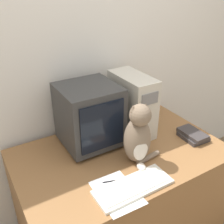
# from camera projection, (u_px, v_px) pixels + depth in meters

# --- Properties ---
(wall_back) EXTENTS (7.00, 0.05, 2.50)m
(wall_back) POSITION_uv_depth(u_px,v_px,m) (85.00, 64.00, 1.91)
(wall_back) COLOR silver
(wall_back) RESTS_ON ground_plane
(desk) EXTENTS (1.38, 0.87, 0.78)m
(desk) POSITION_uv_depth(u_px,v_px,m) (120.00, 194.00, 1.94)
(desk) COLOR olive
(desk) RESTS_ON ground_plane
(crt_monitor) EXTENTS (0.37, 0.38, 0.43)m
(crt_monitor) POSITION_uv_depth(u_px,v_px,m) (89.00, 115.00, 1.75)
(crt_monitor) COLOR #333333
(crt_monitor) RESTS_ON desk
(computer_tower) EXTENTS (0.19, 0.40, 0.44)m
(computer_tower) POSITION_uv_depth(u_px,v_px,m) (132.00, 104.00, 1.90)
(computer_tower) COLOR beige
(computer_tower) RESTS_ON desk
(keyboard) EXTENTS (0.45, 0.17, 0.02)m
(keyboard) POSITION_uv_depth(u_px,v_px,m) (133.00, 187.00, 1.46)
(keyboard) COLOR silver
(keyboard) RESTS_ON desk
(cat) EXTENTS (0.26, 0.23, 0.42)m
(cat) POSITION_uv_depth(u_px,v_px,m) (138.00, 137.00, 1.58)
(cat) COLOR #7A6651
(cat) RESTS_ON desk
(book_stack) EXTENTS (0.17, 0.21, 0.05)m
(book_stack) POSITION_uv_depth(u_px,v_px,m) (193.00, 135.00, 1.89)
(book_stack) COLOR #383333
(book_stack) RESTS_ON desk
(pen) EXTENTS (0.14, 0.05, 0.01)m
(pen) POSITION_uv_depth(u_px,v_px,m) (115.00, 181.00, 1.51)
(pen) COLOR black
(pen) RESTS_ON desk
(paper_sheet) EXTENTS (0.22, 0.30, 0.00)m
(paper_sheet) POSITION_uv_depth(u_px,v_px,m) (117.00, 193.00, 1.43)
(paper_sheet) COLOR white
(paper_sheet) RESTS_ON desk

